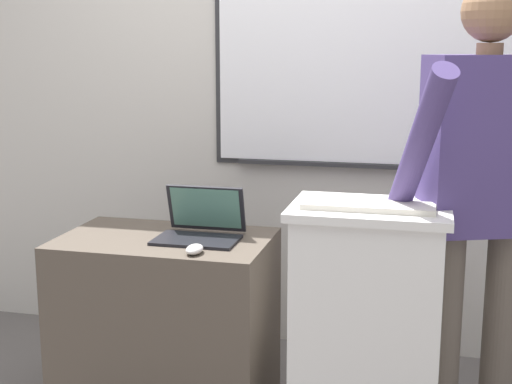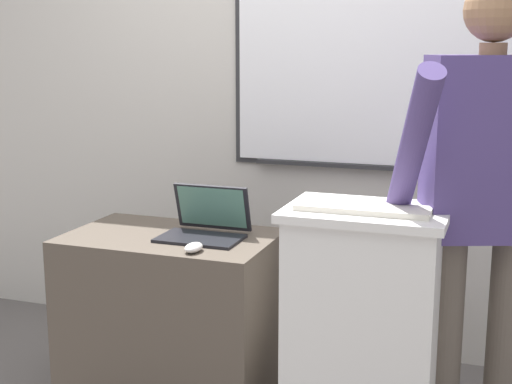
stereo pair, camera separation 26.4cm
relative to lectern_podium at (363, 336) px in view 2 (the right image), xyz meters
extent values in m
cube|color=beige|center=(-0.42, 1.01, 0.94)|extent=(6.40, 0.12, 2.82)
cube|color=#2D2D30|center=(0.14, 0.94, 0.99)|extent=(1.98, 0.02, 1.09)
cube|color=white|center=(0.14, 0.94, 0.99)|extent=(1.93, 0.02, 1.04)
cube|color=#2D2D30|center=(0.14, 0.92, 0.46)|extent=(1.74, 0.04, 0.02)
cube|color=silver|center=(0.00, 0.00, -0.02)|extent=(0.51, 0.38, 0.91)
cube|color=silver|center=(0.00, 0.00, 0.45)|extent=(0.56, 0.41, 0.03)
cube|color=#4C4238|center=(-0.82, 0.14, -0.10)|extent=(0.84, 0.54, 0.74)
cylinder|color=brown|center=(0.27, 0.11, -0.06)|extent=(0.13, 0.13, 0.83)
cylinder|color=brown|center=(0.48, 0.19, -0.06)|extent=(0.13, 0.13, 0.83)
cube|color=#473870|center=(0.37, 0.15, 0.67)|extent=(0.46, 0.35, 0.63)
cylinder|color=#8C6647|center=(0.37, 0.15, 1.01)|extent=(0.09, 0.09, 0.04)
sphere|color=#8C6647|center=(0.37, 0.15, 1.13)|extent=(0.21, 0.21, 0.21)
cylinder|color=#473870|center=(0.16, -0.11, 0.71)|extent=(0.23, 0.43, 0.52)
cube|color=black|center=(-0.68, 0.11, 0.27)|extent=(0.33, 0.21, 0.01)
cube|color=black|center=(-0.68, 0.24, 0.37)|extent=(0.32, 0.07, 0.19)
cube|color=#4C7A6B|center=(-0.68, 0.23, 0.37)|extent=(0.29, 0.05, 0.17)
cube|color=beige|center=(0.00, -0.05, 0.48)|extent=(0.45, 0.15, 0.02)
ellipsoid|color=silver|center=(-0.63, -0.05, 0.28)|extent=(0.06, 0.10, 0.03)
camera|label=1|loc=(0.19, -2.45, 1.01)|focal=50.00mm
camera|label=2|loc=(0.45, -2.38, 1.01)|focal=50.00mm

